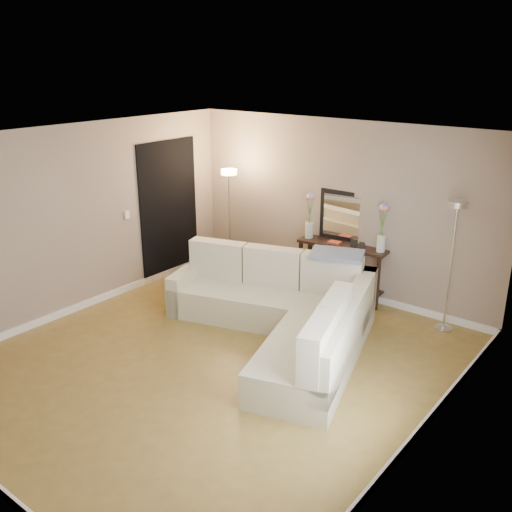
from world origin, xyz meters
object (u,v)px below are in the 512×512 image
Objects in this scene: console_table at (337,266)px; floor_lamp_lit at (229,202)px; sectional_sofa at (286,311)px; floor_lamp_unlit at (454,241)px.

console_table is 0.78× the size of floor_lamp_lit.
floor_lamp_lit is at bearing -168.60° from console_table.
sectional_sofa is 2.29m from floor_lamp_unlit.
sectional_sofa is at bearing -31.46° from floor_lamp_lit.
floor_lamp_lit is 3.50m from floor_lamp_unlit.
floor_lamp_lit is at bearing -175.73° from floor_lamp_unlit.
console_table is 1.87m from floor_lamp_unlit.
sectional_sofa reaches higher than console_table.
floor_lamp_unlit is (3.49, 0.26, -0.01)m from floor_lamp_lit.
floor_lamp_lit is 1.01× the size of floor_lamp_unlit.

